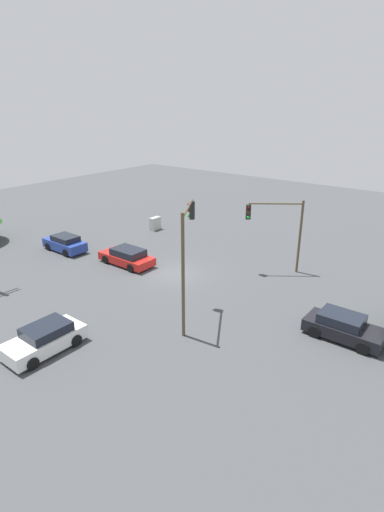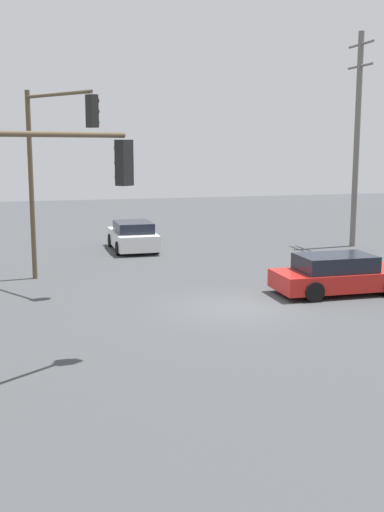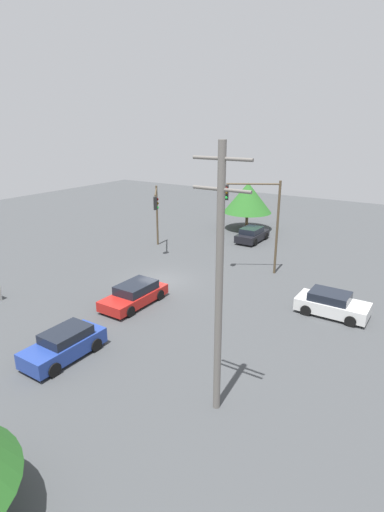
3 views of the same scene
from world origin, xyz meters
name	(u,v)px [view 3 (image 3 of 3)]	position (x,y,z in m)	size (l,w,h in m)	color
ground_plane	(162,281)	(0.00, 0.00, 0.00)	(80.00, 80.00, 0.00)	#424447
sedan_dark	(252,235)	(-1.05, -12.91, 0.67)	(1.96, 4.10, 1.40)	black
sedan_red	(135,294)	(-0.94, 4.03, 0.65)	(2.04, 4.58, 1.34)	red
sedan_white	(332,304)	(-11.63, -1.22, 0.67)	(4.07, 2.00, 1.39)	silver
sedan_blue	(64,345)	(-2.10, 10.47, 0.68)	(1.85, 4.07, 1.41)	#233D93
traffic_signal_main	(258,211)	(-4.91, -5.18, 4.75)	(3.57, 2.30, 6.97)	brown
traffic_signal_cross	(156,208)	(4.90, -5.78, 3.81)	(2.63, 3.41, 5.50)	brown
utility_pole_tall	(219,280)	(-10.01, 9.57, 5.44)	(2.20, 0.28, 10.29)	slate
tree_corner	(248,198)	(1.45, -16.87, 3.42)	(5.09, 5.09, 5.00)	brown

